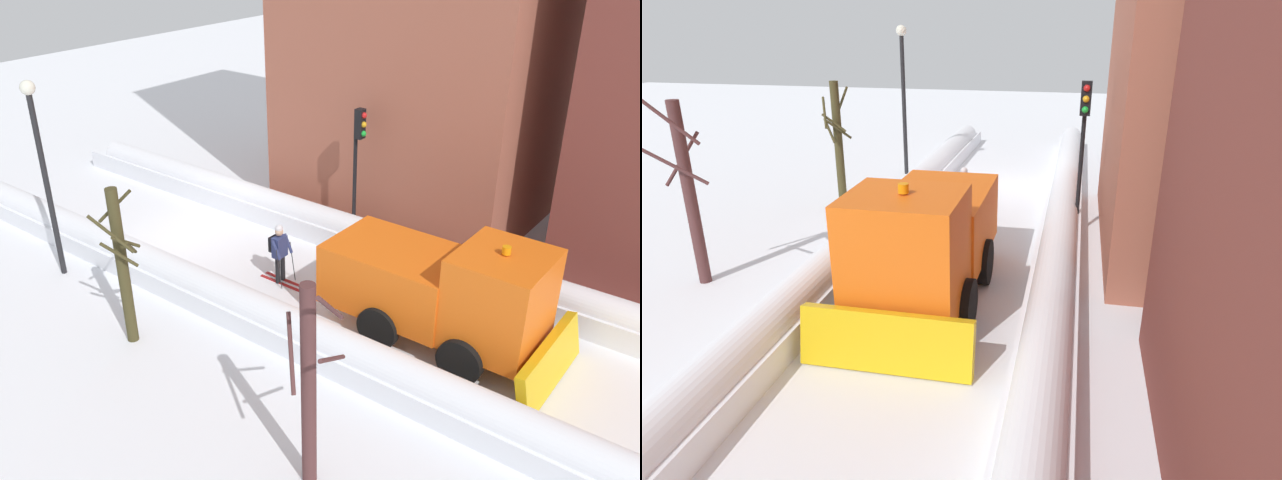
# 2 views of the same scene
# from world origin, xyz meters

# --- Properties ---
(ground_plane) EXTENTS (80.00, 80.00, 0.00)m
(ground_plane) POSITION_xyz_m (0.00, 10.00, 0.00)
(ground_plane) COLOR white
(snowbank_left) EXTENTS (1.10, 36.00, 1.10)m
(snowbank_left) POSITION_xyz_m (-2.58, 10.00, 0.50)
(snowbank_left) COLOR white
(snowbank_left) RESTS_ON ground
(snowbank_right) EXTENTS (1.10, 36.00, 1.02)m
(snowbank_right) POSITION_xyz_m (2.58, 10.00, 0.44)
(snowbank_right) COLOR white
(snowbank_right) RESTS_ON ground
(plow_truck) EXTENTS (3.20, 5.98, 3.12)m
(plow_truck) POSITION_xyz_m (0.23, 9.40, 1.48)
(plow_truck) COLOR orange
(plow_truck) RESTS_ON ground
(skier) EXTENTS (0.62, 1.80, 1.81)m
(skier) POSITION_xyz_m (0.40, 4.31, 1.00)
(skier) COLOR black
(skier) RESTS_ON ground
(traffic_light_pole) EXTENTS (0.28, 0.42, 4.40)m
(traffic_light_pole) POSITION_xyz_m (-3.00, 4.61, 3.08)
(traffic_light_pole) COLOR black
(traffic_light_pole) RESTS_ON ground
(street_lamp) EXTENTS (0.40, 0.40, 5.73)m
(street_lamp) POSITION_xyz_m (3.93, -1.12, 3.58)
(street_lamp) COLOR black
(street_lamp) RESTS_ON ground
(bare_tree_near) EXTENTS (1.08, 1.21, 4.10)m
(bare_tree_near) POSITION_xyz_m (4.86, 3.25, 2.14)
(bare_tree_near) COLOR #3F391E
(bare_tree_near) RESTS_ON ground
(bare_tree_mid) EXTENTS (1.28, 1.21, 4.52)m
(bare_tree_mid) POSITION_xyz_m (5.72, 9.60, 2.25)
(bare_tree_mid) COLOR #4F2D2D
(bare_tree_mid) RESTS_ON ground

